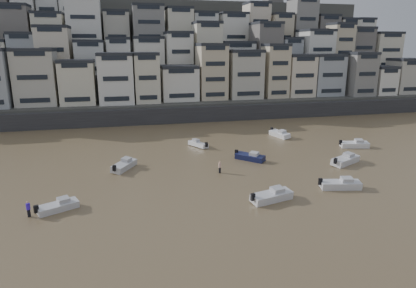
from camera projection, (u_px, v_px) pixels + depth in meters
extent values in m
cube|color=#38383A|center=(179.00, 115.00, 84.94)|extent=(140.00, 3.00, 3.50)
cube|color=#4C4C47|center=(194.00, 108.00, 92.58)|extent=(140.00, 14.00, 4.00)
cube|color=#4C4C47|center=(186.00, 90.00, 103.08)|extent=(140.00, 14.00, 10.00)
cube|color=#4C4C47|center=(179.00, 73.00, 113.32)|extent=(140.00, 14.00, 18.00)
cube|color=#4C4C47|center=(173.00, 58.00, 123.56)|extent=(140.00, 16.00, 26.00)
cube|color=#4C4C47|center=(167.00, 48.00, 135.93)|extent=(140.00, 18.00, 32.00)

